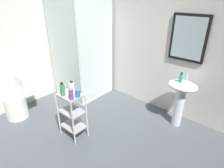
{
  "coord_description": "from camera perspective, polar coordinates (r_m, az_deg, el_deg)",
  "views": [
    {
      "loc": [
        1.65,
        -1.16,
        2.04
      ],
      "look_at": [
        0.03,
        0.71,
        0.83
      ],
      "focal_mm": 29.6,
      "sensor_mm": 36.0,
      "label": 1
    }
  ],
  "objects": [
    {
      "name": "wall_left",
      "position": [
        3.77,
        -30.66,
        10.45
      ],
      "size": [
        0.1,
        4.2,
        2.5
      ],
      "primitive_type": "cube",
      "color": "silver",
      "rests_on": "ground_plane"
    },
    {
      "name": "ground_plane",
      "position": [
        2.88,
        -10.44,
        -19.88
      ],
      "size": [
        4.2,
        4.2,
        0.02
      ],
      "primitive_type": "cube",
      "color": "#4A4F56"
    },
    {
      "name": "body_wash_bottle_green",
      "position": [
        2.68,
        -15.04,
        -1.68
      ],
      "size": [
        0.06,
        0.06,
        0.2
      ],
      "color": "#3C8E59",
      "rests_on": "storage_cart"
    },
    {
      "name": "hand_soap_bottle",
      "position": [
        3.02,
        20.53,
        1.77
      ],
      "size": [
        0.05,
        0.05,
        0.16
      ],
      "color": "#2DBC99",
      "rests_on": "pedestal_sink"
    },
    {
      "name": "conditioner_bottle_purple",
      "position": [
        2.55,
        -12.5,
        -3.07
      ],
      "size": [
        0.06,
        0.06,
        0.19
      ],
      "color": "purple",
      "rests_on": "storage_cart"
    },
    {
      "name": "sink_faucet",
      "position": [
        3.16,
        22.13,
        2.15
      ],
      "size": [
        0.03,
        0.03,
        0.1
      ],
      "primitive_type": "cylinder",
      "color": "silver",
      "rests_on": "pedestal_sink"
    },
    {
      "name": "lotion_bottle_white",
      "position": [
        2.75,
        -12.29,
        -0.92
      ],
      "size": [
        0.08,
        0.08,
        0.18
      ],
      "color": "white",
      "rests_on": "storage_cart"
    },
    {
      "name": "storage_cart",
      "position": [
        2.87,
        -12.24,
        -8.49
      ],
      "size": [
        0.38,
        0.28,
        0.74
      ],
      "color": "silver",
      "rests_on": "ground_plane"
    },
    {
      "name": "wall_back",
      "position": [
        3.52,
        12.16,
        12.62
      ],
      "size": [
        4.2,
        0.14,
        2.5
      ],
      "color": "silver",
      "rests_on": "ground_plane"
    },
    {
      "name": "toilet",
      "position": [
        3.72,
        -27.04,
        -4.62
      ],
      "size": [
        0.37,
        0.49,
        0.76
      ],
      "color": "white",
      "rests_on": "ground_plane"
    },
    {
      "name": "rinse_cup",
      "position": [
        2.61,
        -10.54,
        -2.86
      ],
      "size": [
        0.07,
        0.07,
        0.11
      ],
      "primitive_type": "cylinder",
      "color": "#3870B2",
      "rests_on": "storage_cart"
    },
    {
      "name": "shower_stall",
      "position": [
        4.02,
        -8.99,
        2.73
      ],
      "size": [
        0.92,
        0.92,
        2.0
      ],
      "color": "white",
      "rests_on": "ground_plane"
    },
    {
      "name": "pedestal_sink",
      "position": [
        3.17,
        20.53,
        -3.14
      ],
      "size": [
        0.46,
        0.37,
        0.81
      ],
      "color": "white",
      "rests_on": "ground_plane"
    }
  ]
}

